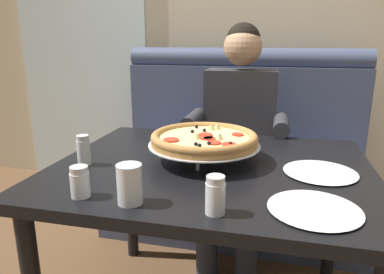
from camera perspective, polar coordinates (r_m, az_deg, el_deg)
back_wall_with_window at (r=2.80m, az=9.42°, el=19.55°), size 6.00×0.12×2.80m
window_panel at (r=3.13m, az=-17.53°, el=18.59°), size 1.10×0.02×2.80m
booth_bench at (r=2.35m, az=7.27°, el=-4.32°), size 1.59×0.78×1.13m
dining_table at (r=1.39m, az=3.10°, el=-7.71°), size 1.18×0.95×0.73m
diner_main at (r=2.01m, az=7.39°, el=1.51°), size 0.54×0.64×1.27m
pizza at (r=1.38m, az=1.97°, el=-0.37°), size 0.43×0.43×0.12m
shaker_oregano at (r=1.40m, az=-16.87°, el=-2.36°), size 0.05×0.05×0.11m
shaker_pepper_flakes at (r=0.98m, az=3.74°, el=-9.65°), size 0.06×0.06×0.11m
shaker_parmesan at (r=1.13m, az=-17.41°, el=-7.16°), size 0.06×0.06×0.10m
plate_near_left at (r=1.06m, az=18.94°, el=-10.54°), size 0.26×0.26×0.02m
plate_near_right at (r=1.34m, az=19.78°, el=-5.12°), size 0.26×0.26×0.02m
drinking_glass at (r=1.05m, az=-9.90°, el=-7.75°), size 0.07×0.07×0.12m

